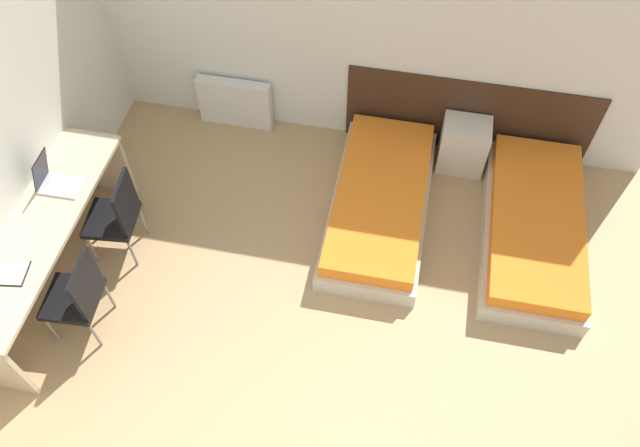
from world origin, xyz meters
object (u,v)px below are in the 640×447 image
at_px(bed_near_door, 534,226).
at_px(laptop, 54,180).
at_px(nightstand, 463,145).
at_px(chair_near_notebook, 78,295).
at_px(bed_near_window, 380,202).
at_px(chair_near_laptop, 117,215).

distance_m(bed_near_door, laptop, 4.16).
bearing_deg(nightstand, chair_near_notebook, -139.99).
bearing_deg(bed_near_window, laptop, -162.54).
distance_m(bed_near_window, laptop, 2.82).
relative_size(bed_near_door, chair_near_laptop, 2.09).
height_order(chair_near_laptop, chair_near_notebook, same).
relative_size(chair_near_laptop, chair_near_notebook, 1.00).
xyz_separation_m(bed_near_door, chair_near_laptop, (-3.57, -0.83, 0.33)).
bearing_deg(chair_near_notebook, bed_near_door, 20.33).
bearing_deg(chair_near_laptop, nightstand, 23.54).
bearing_deg(nightstand, bed_near_window, -132.10).
xyz_separation_m(bed_near_window, laptop, (-2.62, -0.82, 0.67)).
relative_size(bed_near_window, laptop, 5.57).
relative_size(chair_near_notebook, laptop, 2.66).
relative_size(bed_near_door, chair_near_notebook, 2.09).
xyz_separation_m(bed_near_door, chair_near_notebook, (-3.57, -1.63, 0.33)).
height_order(bed_near_door, nightstand, nightstand).
bearing_deg(bed_near_window, bed_near_door, 0.00).
xyz_separation_m(bed_near_window, bed_near_door, (1.41, 0.00, 0.00)).
bearing_deg(chair_near_notebook, bed_near_window, 32.78).
xyz_separation_m(chair_near_laptop, chair_near_notebook, (0.00, -0.79, 0.00)).
bearing_deg(nightstand, chair_near_laptop, -150.63).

